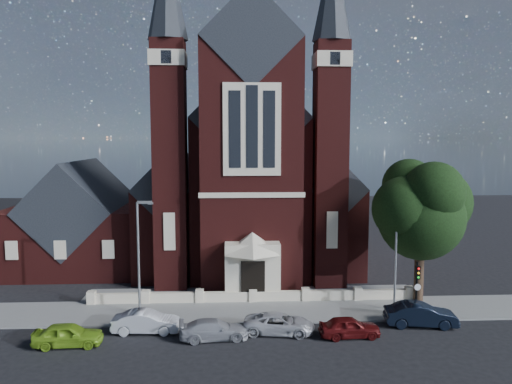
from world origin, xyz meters
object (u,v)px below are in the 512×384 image
(car_dark_red, at_px, (349,327))
(car_navy, at_px, (421,315))
(street_tree, at_px, (424,212))
(car_silver_a, at_px, (146,322))
(parish_hall, at_px, (81,225))
(street_lamp_right, at_px, (397,249))
(car_silver_b, at_px, (214,329))
(church, at_px, (246,177))
(street_lamp_left, at_px, (140,251))
(car_white_suv, at_px, (279,324))
(traffic_signal, at_px, (417,283))
(car_lime_van, at_px, (68,335))

(car_dark_red, distance_m, car_navy, 5.36)
(street_tree, bearing_deg, car_silver_a, -166.47)
(parish_hall, xyz_separation_m, street_lamp_right, (26.09, -14.00, 0.59))
(car_silver_b, xyz_separation_m, car_navy, (13.54, 1.50, 0.15))
(parish_hall, relative_size, street_lamp_right, 1.51)
(street_tree, relative_size, car_dark_red, 2.82)
(car_silver_b, distance_m, car_dark_red, 8.42)
(street_lamp_right, bearing_deg, car_silver_b, -161.47)
(car_navy, bearing_deg, car_silver_b, 103.15)
(church, xyz_separation_m, car_navy, (10.84, -21.73, -7.42))
(church, relative_size, street_lamp_left, 4.31)
(church, relative_size, car_silver_a, 8.17)
(street_lamp_right, xyz_separation_m, car_silver_b, (-12.79, -4.29, -3.98))
(street_lamp_right, height_order, car_white_suv, street_lamp_right)
(street_lamp_left, xyz_separation_m, car_silver_b, (5.21, -4.29, -3.98))
(street_tree, height_order, street_lamp_left, street_tree)
(parish_hall, bearing_deg, church, 17.16)
(traffic_signal, xyz_separation_m, car_white_suv, (-9.58, -1.95, -1.96))
(street_lamp_left, height_order, traffic_signal, street_lamp_left)
(church, xyz_separation_m, traffic_signal, (11.00, -20.52, -5.60))
(parish_hall, height_order, car_navy, parish_hall)
(car_dark_red, height_order, car_navy, car_navy)
(traffic_signal, xyz_separation_m, car_dark_red, (-5.28, -2.80, -1.94))
(car_white_suv, bearing_deg, street_lamp_right, -59.60)
(car_silver_a, height_order, car_white_suv, car_silver_a)
(church, height_order, car_dark_red, church)
(car_navy, bearing_deg, parish_hall, 64.81)
(church, relative_size, car_lime_van, 8.62)
(car_navy, bearing_deg, car_silver_a, 97.57)
(parish_hall, xyz_separation_m, car_dark_red, (21.72, -18.37, -3.37))
(street_lamp_left, height_order, car_navy, street_lamp_left)
(street_tree, bearing_deg, car_lime_van, -164.65)
(car_navy, bearing_deg, church, 33.35)
(street_lamp_left, distance_m, traffic_signal, 19.08)
(street_lamp_left, distance_m, car_lime_van, 7.13)
(car_lime_van, bearing_deg, traffic_signal, -84.57)
(car_lime_van, xyz_separation_m, car_silver_b, (8.66, 0.58, -0.07))
(street_tree, xyz_separation_m, street_lamp_right, (-2.51, -1.71, -2.36))
(car_silver_a, height_order, car_silver_b, car_silver_a)
(church, distance_m, car_dark_red, 25.16)
(street_tree, distance_m, car_silver_b, 17.61)
(car_dark_red, bearing_deg, parish_hall, 47.05)
(street_lamp_right, bearing_deg, car_white_suv, -157.89)
(parish_hall, height_order, traffic_signal, parish_hall)
(parish_hall, relative_size, traffic_signal, 3.05)
(street_lamp_right, distance_m, car_navy, 4.80)
(traffic_signal, height_order, car_navy, traffic_signal)
(traffic_signal, bearing_deg, car_silver_a, -175.43)
(car_silver_a, bearing_deg, car_lime_van, 114.82)
(church, relative_size, street_lamp_right, 4.31)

